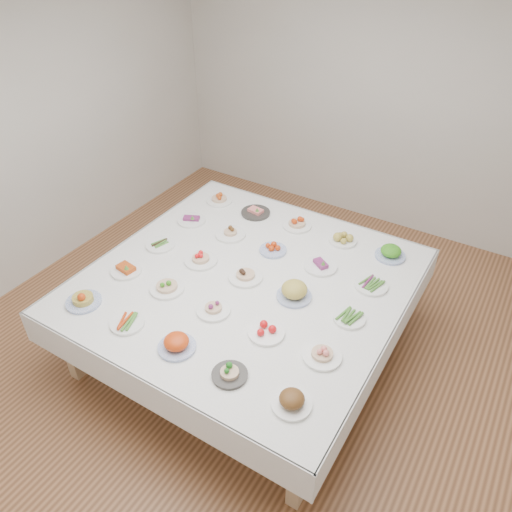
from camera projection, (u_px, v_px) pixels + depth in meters
The scene contains 27 objects.
room_envelope at pixel (263, 150), 3.29m from camera, with size 5.02×5.02×2.81m.
display_table at pixel (246, 285), 3.96m from camera, with size 2.39×2.39×0.75m.
dish_0 at pixel (82, 296), 3.65m from camera, with size 0.26×0.26×0.15m.
dish_1 at pixel (127, 322), 3.50m from camera, with size 0.26×0.24×0.06m.
dish_2 at pixel (176, 342), 3.29m from camera, with size 0.25×0.25×0.14m.
dish_3 at pixel (230, 371), 3.11m from camera, with size 0.23×0.23×0.11m.
dish_4 at pixel (292, 398), 2.93m from camera, with size 0.25×0.25×0.14m.
dish_5 at pixel (126, 268), 3.97m from camera, with size 0.24×0.24×0.10m.
dish_6 at pixel (166, 283), 3.78m from camera, with size 0.26×0.26×0.14m.
dish_7 at pixel (213, 306), 3.59m from camera, with size 0.25×0.25×0.12m.
dish_8 at pixel (267, 329), 3.41m from camera, with size 0.25×0.25×0.10m.
dish_9 at pixel (323, 351), 3.23m from camera, with size 0.26×0.26×0.14m.
dish_10 at pixel (160, 244), 4.27m from camera, with size 0.25×0.25×0.05m.
dish_11 at pixel (201, 256), 4.06m from camera, with size 0.27×0.27×0.13m.
dish_12 at pixel (245, 272), 3.89m from camera, with size 0.27×0.27×0.13m.
dish_13 at pixel (294, 289), 3.70m from camera, with size 0.30×0.30×0.16m.
dish_14 at pixel (349, 317), 3.54m from camera, with size 0.23×0.23×0.06m.
dish_15 at pixel (191, 218), 4.57m from camera, with size 0.25×0.25×0.10m.
dish_16 at pixel (230, 231), 4.38m from camera, with size 0.26×0.26×0.12m.
dish_17 at pixel (273, 248), 4.19m from camera, with size 0.23×0.23×0.09m.
dish_18 at pixel (321, 264), 4.02m from camera, with size 0.27×0.27×0.10m.
dish_19 at pixel (371, 284), 3.83m from camera, with size 0.25×0.25×0.06m.
dish_20 at pixel (219, 196), 4.84m from camera, with size 0.25×0.25×0.14m.
dish_21 at pixel (256, 210), 4.67m from camera, with size 0.27×0.27×0.10m.
dish_22 at pixel (297, 220), 4.48m from camera, with size 0.28×0.28×0.15m.
dish_23 at pixel (343, 237), 4.30m from camera, with size 0.24×0.24×0.11m.
dish_24 at pixel (391, 251), 4.12m from camera, with size 0.25×0.25×0.13m.
Camera 1 is at (1.56, -2.63, 3.23)m, focal length 35.00 mm.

